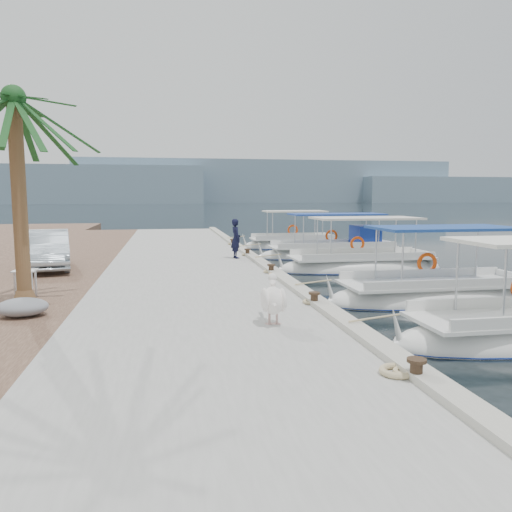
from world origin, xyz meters
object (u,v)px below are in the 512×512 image
Objects in this scene: fishing_caique_e at (292,246)px; pelican at (273,299)px; fishing_caique_b at (436,297)px; fishing_caique_c at (360,267)px; parked_car at (47,250)px; fisherman at (236,239)px; fishing_caique_d at (334,253)px; date_palm at (14,99)px.

fishing_caique_e is 4.66× the size of pelican.
fishing_caique_b is 5.27× the size of pelican.
fishing_caique_c is 1.72× the size of parked_car.
pelican is at bearing -148.24° from fishing_caique_b.
fishing_caique_e reaches higher than fisherman.
fishing_caique_c is 4.39× the size of fisherman.
fisherman is at bearing -147.89° from fishing_caique_d.
date_palm is (-11.87, -11.49, 5.17)m from fishing_caique_d.
parked_car is (-12.29, -0.87, 1.07)m from fishing_caique_c.
fishing_caique_d is at bearing 44.06° from date_palm.
pelican is at bearing -105.47° from fishing_caique_e.
date_palm reaches higher than fishing_caique_c.
fishing_caique_b is at bearing 3.36° from date_palm.
fishing_caique_e is 1.05× the size of date_palm.
date_palm reaches higher than pelican.
fishing_caique_b and fishing_caique_c have the same top height.
parked_car is at bearing -175.97° from fishing_caique_c.
date_palm is at bearing -135.94° from fishing_caique_d.
fishing_caique_d and fishing_caique_e have the same top height.
fishing_caique_d reaches higher than parked_car.
parked_car is (-11.69, -10.20, 1.07)m from fishing_caique_e.
date_palm reaches higher than fishing_caique_e.
fishing_caique_b is 6.36m from fishing_caique_c.
fishing_caique_b is 15.69m from fishing_caique_e.
pelican is (-6.31, -14.37, 0.83)m from fishing_caique_d.
pelican is at bearing -113.71° from fishing_caique_d.
fishing_caique_e is at bearing 29.85° from parked_car.
fishing_caique_c is 5.41m from fisherman.
fishing_caique_b and fishing_caique_d have the same top height.
pelican is 0.31× the size of parked_car.
fishing_caique_c is at bearing 31.44° from date_palm.
fishing_caique_d is 1.85× the size of parked_car.
fishing_caique_b reaches higher than fisherman.
fishing_caique_e is at bearing 56.35° from date_palm.
date_palm reaches higher than parked_car.
fishing_caique_b is 1.13× the size of fishing_caique_e.
fishing_caique_c is 4.48m from fishing_caique_d.
fishing_caique_c reaches higher than fisherman.
fishing_caique_c is 1.25× the size of date_palm.
fishing_caique_b is at bearing -88.54° from fishing_caique_e.
fisherman is 0.39× the size of parked_car.
fisherman is (-4.58, -8.35, 1.21)m from fishing_caique_e.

